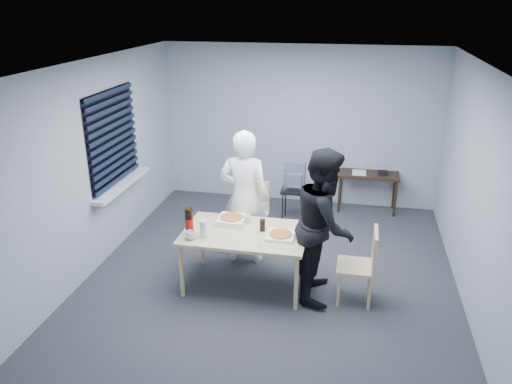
% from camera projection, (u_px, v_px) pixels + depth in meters
% --- Properties ---
extents(room, '(5.00, 5.00, 5.00)m').
position_uv_depth(room, '(116.00, 145.00, 6.60)').
color(room, '#2E2F33').
rests_on(room, ground).
extents(dining_table, '(1.45, 0.92, 0.71)m').
position_uv_depth(dining_table, '(245.00, 236.00, 5.86)').
color(dining_table, beige).
rests_on(dining_table, ground).
extents(chair_far, '(0.42, 0.42, 0.89)m').
position_uv_depth(chair_far, '(253.00, 209.00, 6.96)').
color(chair_far, beige).
rests_on(chair_far, ground).
extents(chair_right, '(0.42, 0.42, 0.89)m').
position_uv_depth(chair_right, '(364.00, 261.00, 5.58)').
color(chair_right, beige).
rests_on(chair_right, ground).
extents(person_white, '(0.65, 0.42, 1.77)m').
position_uv_depth(person_white, '(244.00, 197.00, 6.36)').
color(person_white, white).
rests_on(person_white, ground).
extents(person_black, '(0.47, 0.86, 1.77)m').
position_uv_depth(person_black, '(325.00, 224.00, 5.61)').
color(person_black, black).
rests_on(person_black, ground).
extents(side_table, '(0.95, 0.42, 0.64)m').
position_uv_depth(side_table, '(368.00, 178.00, 8.01)').
color(side_table, black).
rests_on(side_table, ground).
extents(stool, '(0.39, 0.39, 0.54)m').
position_uv_depth(stool, '(294.00, 195.00, 7.67)').
color(stool, black).
rests_on(stool, ground).
extents(backpack, '(0.31, 0.23, 0.44)m').
position_uv_depth(backpack, '(295.00, 176.00, 7.54)').
color(backpack, slate).
rests_on(backpack, stool).
extents(pizza_box_a, '(0.33, 0.33, 0.08)m').
position_uv_depth(pizza_box_a, '(232.00, 220.00, 6.06)').
color(pizza_box_a, white).
rests_on(pizza_box_a, dining_table).
extents(pizza_box_b, '(0.31, 0.31, 0.04)m').
position_uv_depth(pizza_box_b, '(281.00, 235.00, 5.71)').
color(pizza_box_b, white).
rests_on(pizza_box_b, dining_table).
extents(mug_a, '(0.17, 0.17, 0.10)m').
position_uv_depth(mug_a, '(191.00, 235.00, 5.65)').
color(mug_a, silver).
rests_on(mug_a, dining_table).
extents(mug_b, '(0.10, 0.10, 0.09)m').
position_uv_depth(mug_b, '(247.00, 219.00, 6.08)').
color(mug_b, silver).
rests_on(mug_b, dining_table).
extents(cola_glass, '(0.07, 0.07, 0.14)m').
position_uv_depth(cola_glass, '(262.00, 225.00, 5.84)').
color(cola_glass, black).
rests_on(cola_glass, dining_table).
extents(soda_bottle, '(0.10, 0.10, 0.31)m').
position_uv_depth(soda_bottle, '(189.00, 222.00, 5.76)').
color(soda_bottle, black).
rests_on(soda_bottle, dining_table).
extents(plastic_cups, '(0.09, 0.09, 0.20)m').
position_uv_depth(plastic_cups, '(203.00, 229.00, 5.68)').
color(plastic_cups, silver).
rests_on(plastic_cups, dining_table).
extents(rubber_band, '(0.06, 0.06, 0.00)m').
position_uv_depth(rubber_band, '(260.00, 246.00, 5.51)').
color(rubber_band, red).
rests_on(rubber_band, dining_table).
extents(papers, '(0.24, 0.31, 0.00)m').
position_uv_depth(papers, '(359.00, 173.00, 8.01)').
color(papers, white).
rests_on(papers, side_table).
extents(black_box, '(0.15, 0.11, 0.06)m').
position_uv_depth(black_box, '(383.00, 173.00, 7.92)').
color(black_box, black).
rests_on(black_box, side_table).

